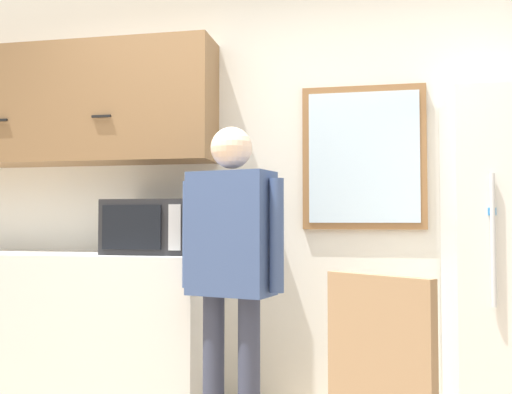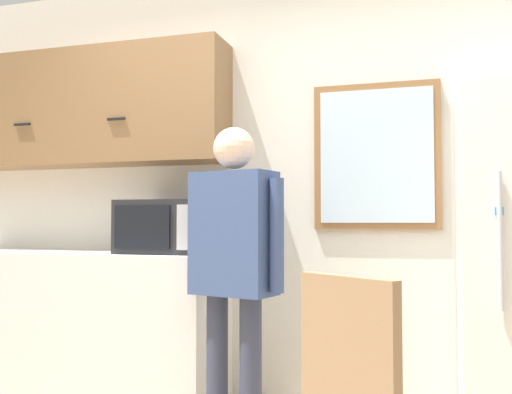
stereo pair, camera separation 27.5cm
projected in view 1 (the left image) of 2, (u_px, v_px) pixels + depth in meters
back_wall at (257, 184)px, 3.57m from camera, size 6.00×0.06×2.70m
counter at (50, 329)px, 3.46m from camera, size 1.96×0.58×0.93m
upper_cabinets at (64, 106)px, 3.64m from camera, size 1.96×0.34×0.75m
microwave at (153, 227)px, 3.36m from camera, size 0.49×0.42×0.32m
person at (231, 252)px, 2.86m from camera, size 0.55×0.32×1.59m
window at (364, 157)px, 3.41m from camera, size 0.73×0.05×0.86m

